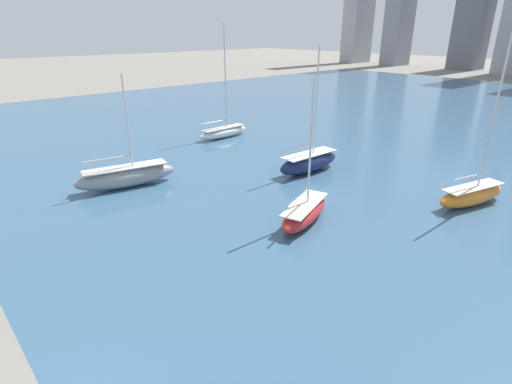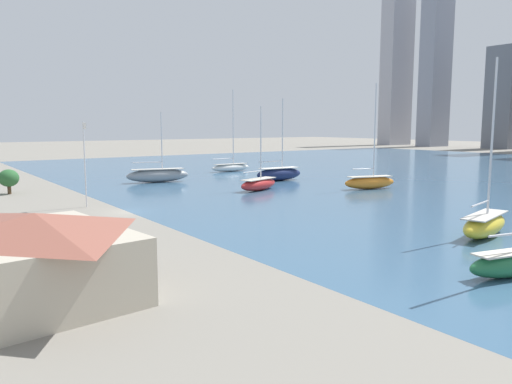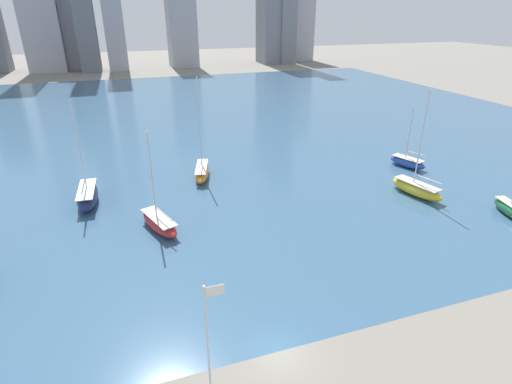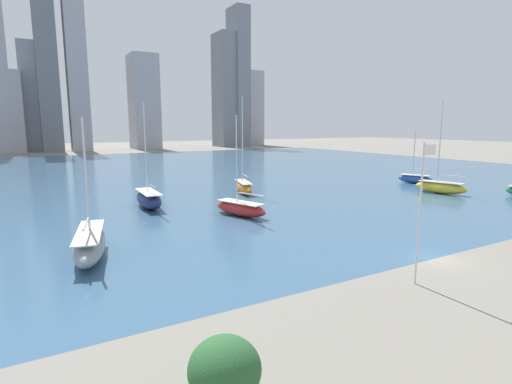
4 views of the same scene
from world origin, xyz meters
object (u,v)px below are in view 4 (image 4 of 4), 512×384
sailboat_orange (244,186)px  sailboat_gray (90,244)px  flag_pole (421,208)px  sailboat_yellow (441,187)px  sailboat_blue (415,179)px  sailboat_navy (149,199)px  sailboat_red (240,208)px

sailboat_orange → sailboat_gray: size_ratio=1.34×
flag_pole → sailboat_yellow: bearing=33.5°
sailboat_blue → sailboat_orange: sailboat_orange is taller
sailboat_orange → sailboat_gray: sailboat_orange is taller
sailboat_blue → sailboat_navy: (-49.25, 2.21, 0.29)m
flag_pole → sailboat_orange: size_ratio=0.64×
sailboat_orange → sailboat_navy: (-16.26, -4.10, 0.11)m
sailboat_red → flag_pole: bearing=-107.4°
flag_pole → sailboat_navy: 35.89m
sailboat_red → sailboat_yellow: bearing=-22.0°
sailboat_navy → sailboat_yellow: size_ratio=0.93×
sailboat_blue → sailboat_navy: bearing=157.1°
flag_pole → sailboat_orange: bearing=79.3°
sailboat_orange → sailboat_navy: sailboat_orange is taller
sailboat_yellow → sailboat_red: size_ratio=1.24×
flag_pole → sailboat_gray: size_ratio=0.85×
sailboat_blue → sailboat_gray: (-58.76, -15.36, 0.27)m
flag_pole → sailboat_red: (-0.73, 24.41, -4.34)m
flag_pole → sailboat_orange: 39.51m
sailboat_gray → sailboat_yellow: sailboat_yellow is taller
sailboat_blue → sailboat_red: size_ratio=0.81×
flag_pole → sailboat_red: size_ratio=0.81×
sailboat_blue → sailboat_orange: bearing=148.9°
sailboat_gray → sailboat_yellow: 53.11m
flag_pole → sailboat_red: bearing=91.7°
sailboat_blue → sailboat_yellow: size_ratio=0.66×
sailboat_blue → sailboat_red: bearing=170.6°
sailboat_blue → sailboat_orange: 33.59m
flag_pole → sailboat_yellow: size_ratio=0.66×
flag_pole → sailboat_navy: (-9.00, 34.50, -4.11)m
sailboat_navy → sailboat_gray: 19.97m
sailboat_orange → sailboat_yellow: size_ratio=1.03×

